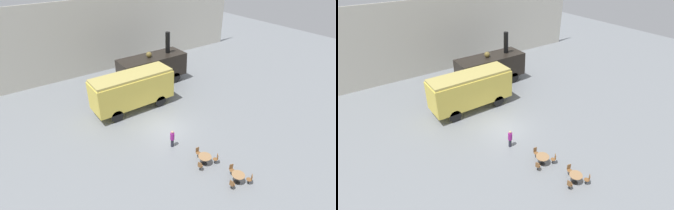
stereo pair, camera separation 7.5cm
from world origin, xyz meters
TOP-DOWN VIEW (x-y plane):
  - ground_plane at (0.00, 0.00)m, footprint 80.00×80.00m
  - backdrop_wall at (0.00, 15.31)m, footprint 44.00×0.15m
  - steam_locomotive at (3.85, 8.24)m, footprint 7.86×2.88m
  - passenger_coach_vintage at (-0.70, 4.67)m, footprint 7.97×2.72m
  - cafe_table_near at (-0.23, -5.37)m, footprint 0.99×0.99m
  - cafe_table_mid at (0.38, -8.05)m, footprint 0.90×0.90m
  - cafe_chair_0 at (-0.16, -4.51)m, footprint 0.36×0.36m
  - cafe_chair_1 at (-1.01, -5.74)m, footprint 0.40×0.38m
  - cafe_chair_2 at (0.48, -5.86)m, footprint 0.40×0.40m
  - cafe_chair_3 at (-0.42, -8.25)m, footprint 0.38×0.36m
  - cafe_chair_4 at (0.95, -8.64)m, footprint 0.40×0.40m
  - cafe_chair_5 at (0.60, -7.26)m, footprint 0.37×0.39m
  - visitor_person at (-1.03, -2.37)m, footprint 0.34×0.34m

SIDE VIEW (x-z plane):
  - ground_plane at x=0.00m, z-range 0.00..0.00m
  - cafe_chair_0 at x=-0.16m, z-range 0.07..0.94m
  - cafe_chair_1 at x=-1.01m, z-range 0.07..0.94m
  - cafe_chair_2 at x=0.48m, z-range 0.07..0.94m
  - cafe_chair_3 at x=-0.42m, z-range 0.07..0.94m
  - cafe_chair_4 at x=0.95m, z-range 0.07..0.94m
  - cafe_chair_5 at x=0.60m, z-range 0.07..0.94m
  - cafe_table_near at x=-0.23m, z-range 0.23..0.95m
  - cafe_table_mid at x=0.38m, z-range 0.22..0.96m
  - visitor_person at x=-1.03m, z-range 0.06..1.61m
  - steam_locomotive at x=3.85m, z-range -0.76..5.05m
  - passenger_coach_vintage at x=-0.70m, z-range 0.36..4.11m
  - backdrop_wall at x=0.00m, z-range 0.00..9.00m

